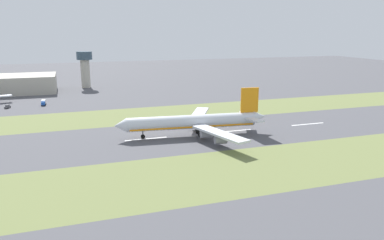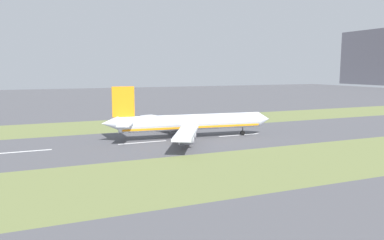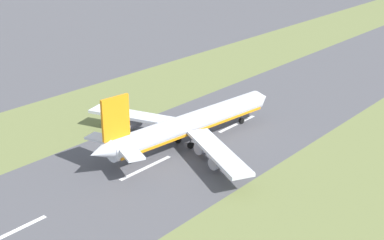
# 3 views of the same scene
# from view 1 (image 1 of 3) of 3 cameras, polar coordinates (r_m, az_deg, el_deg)

# --- Properties ---
(ground_plane) EXTENTS (800.00, 800.00, 0.00)m
(ground_plane) POSITION_cam_1_polar(r_m,az_deg,el_deg) (164.64, 0.41, -2.22)
(ground_plane) COLOR #4C4C51
(grass_median_west) EXTENTS (40.00, 600.00, 0.01)m
(grass_median_west) POSITION_cam_1_polar(r_m,az_deg,el_deg) (125.07, 7.14, -7.55)
(grass_median_west) COLOR olive
(grass_median_west) RESTS_ON ground
(grass_median_east) EXTENTS (40.00, 600.00, 0.01)m
(grass_median_east) POSITION_cam_1_polar(r_m,az_deg,el_deg) (206.44, -3.62, 1.03)
(grass_median_east) COLOR olive
(grass_median_east) RESTS_ON ground
(centreline_dash_near) EXTENTS (1.20, 18.00, 0.01)m
(centreline_dash_near) POSITION_cam_1_polar(r_m,az_deg,el_deg) (190.97, 17.21, -0.60)
(centreline_dash_near) COLOR silver
(centreline_dash_near) RESTS_ON ground
(centreline_dash_mid) EXTENTS (1.20, 18.00, 0.01)m
(centreline_dash_mid) POSITION_cam_1_polar(r_m,az_deg,el_deg) (171.21, 6.22, -1.67)
(centreline_dash_mid) COLOR silver
(centreline_dash_mid) RESTS_ON ground
(centreline_dash_far) EXTENTS (1.20, 18.00, 0.01)m
(centreline_dash_far) POSITION_cam_1_polar(r_m,az_deg,el_deg) (159.23, -7.01, -2.87)
(centreline_dash_far) COLOR silver
(centreline_dash_far) RESTS_ON ground
(airplane_main_jet) EXTENTS (63.79, 67.21, 20.20)m
(airplane_main_jet) POSITION_cam_1_polar(r_m,az_deg,el_deg) (161.71, 0.66, -0.30)
(airplane_main_jet) COLOR silver
(airplane_main_jet) RESTS_ON ground
(control_tower) EXTENTS (12.00, 12.00, 28.26)m
(control_tower) POSITION_cam_1_polar(r_m,az_deg,el_deg) (308.22, -16.00, 7.99)
(control_tower) COLOR #B2AD9E
(control_tower) RESTS_ON ground
(service_truck) EXTENTS (6.08, 2.76, 3.10)m
(service_truck) POSITION_cam_1_polar(r_m,az_deg,el_deg) (245.35, -21.70, 2.50)
(service_truck) COLOR #1E51B2
(service_truck) RESTS_ON ground
(apron_car) EXTENTS (4.75, 3.26, 2.03)m
(apron_car) POSITION_cam_1_polar(r_m,az_deg,el_deg) (244.47, -26.31, 1.85)
(apron_car) COLOR #4C4C51
(apron_car) RESTS_ON ground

